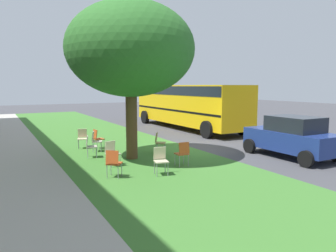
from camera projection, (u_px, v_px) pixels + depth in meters
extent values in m
plane|color=#424247|center=(199.00, 148.00, 14.59)|extent=(80.00, 80.00, 0.00)
cube|color=#3D752D|center=(134.00, 155.00, 13.06)|extent=(48.00, 6.00, 0.01)
cube|color=#ADA89E|center=(16.00, 169.00, 10.95)|extent=(48.00, 2.80, 0.01)
cylinder|color=brown|center=(132.00, 120.00, 12.35)|extent=(0.44, 0.44, 3.04)
ellipsoid|color=#2D6B28|center=(131.00, 49.00, 12.01)|extent=(4.86, 4.86, 3.59)
cube|color=beige|center=(82.00, 139.00, 14.47)|extent=(0.50, 0.51, 0.04)
cube|color=beige|center=(82.00, 133.00, 14.62)|extent=(0.19, 0.41, 0.40)
cylinder|color=gray|center=(78.00, 145.00, 14.30)|extent=(0.02, 0.02, 0.42)
cylinder|color=gray|center=(87.00, 144.00, 14.38)|extent=(0.02, 0.02, 0.42)
cylinder|color=gray|center=(79.00, 143.00, 14.62)|extent=(0.02, 0.02, 0.42)
cylinder|color=gray|center=(87.00, 143.00, 14.71)|extent=(0.02, 0.02, 0.42)
cube|color=beige|center=(161.00, 161.00, 10.15)|extent=(0.49, 0.50, 0.04)
cube|color=beige|center=(160.00, 153.00, 10.29)|extent=(0.18, 0.41, 0.40)
cylinder|color=gray|center=(157.00, 170.00, 9.97)|extent=(0.02, 0.02, 0.42)
cylinder|color=gray|center=(168.00, 169.00, 10.07)|extent=(0.02, 0.02, 0.42)
cylinder|color=gray|center=(154.00, 168.00, 10.30)|extent=(0.02, 0.02, 0.42)
cylinder|color=gray|center=(165.00, 167.00, 10.39)|extent=(0.02, 0.02, 0.42)
cube|color=#C64C1E|center=(182.00, 154.00, 11.31)|extent=(0.41, 0.43, 0.04)
cube|color=#C64C1E|center=(184.00, 148.00, 11.12)|extent=(0.10, 0.40, 0.40)
cylinder|color=gray|center=(184.00, 159.00, 11.57)|extent=(0.02, 0.02, 0.42)
cylinder|color=gray|center=(175.00, 160.00, 11.41)|extent=(0.02, 0.02, 0.42)
cylinder|color=gray|center=(188.00, 160.00, 11.27)|extent=(0.02, 0.02, 0.42)
cylinder|color=gray|center=(179.00, 162.00, 11.11)|extent=(0.02, 0.02, 0.42)
cube|color=#ADA393|center=(97.00, 141.00, 13.80)|extent=(0.54, 0.53, 0.04)
cube|color=#ADA393|center=(93.00, 136.00, 13.75)|extent=(0.40, 0.24, 0.40)
cylinder|color=gray|center=(101.00, 147.00, 13.67)|extent=(0.02, 0.02, 0.42)
cylinder|color=gray|center=(102.00, 146.00, 14.03)|extent=(0.02, 0.02, 0.42)
cylinder|color=gray|center=(93.00, 148.00, 13.64)|extent=(0.02, 0.02, 0.42)
cylinder|color=gray|center=(94.00, 146.00, 13.99)|extent=(0.02, 0.02, 0.42)
cube|color=#ADA393|center=(92.00, 147.00, 12.63)|extent=(0.50, 0.48, 0.04)
cube|color=#ADA393|center=(87.00, 141.00, 12.55)|extent=(0.41, 0.17, 0.40)
cylinder|color=gray|center=(97.00, 153.00, 12.54)|extent=(0.02, 0.02, 0.42)
cylinder|color=gray|center=(96.00, 151.00, 12.88)|extent=(0.02, 0.02, 0.42)
cylinder|color=gray|center=(88.00, 153.00, 12.44)|extent=(0.02, 0.02, 0.42)
cylinder|color=gray|center=(87.00, 152.00, 12.79)|extent=(0.02, 0.02, 0.42)
cube|color=#C64C1E|center=(99.00, 139.00, 14.46)|extent=(0.47, 0.45, 0.04)
cube|color=#C64C1E|center=(95.00, 134.00, 14.32)|extent=(0.41, 0.13, 0.40)
cylinder|color=gray|center=(104.00, 144.00, 14.44)|extent=(0.02, 0.02, 0.42)
cylinder|color=gray|center=(101.00, 143.00, 14.73)|extent=(0.02, 0.02, 0.42)
cylinder|color=gray|center=(97.00, 145.00, 14.24)|extent=(0.02, 0.02, 0.42)
cylinder|color=gray|center=(94.00, 144.00, 14.53)|extent=(0.02, 0.02, 0.42)
cube|color=beige|center=(113.00, 154.00, 11.29)|extent=(0.49, 0.50, 0.04)
cube|color=beige|center=(110.00, 146.00, 11.39)|extent=(0.18, 0.41, 0.40)
cylinder|color=gray|center=(112.00, 162.00, 11.08)|extent=(0.02, 0.02, 0.42)
cylinder|color=gray|center=(120.00, 160.00, 11.32)|extent=(0.02, 0.02, 0.42)
cylinder|color=gray|center=(106.00, 160.00, 11.32)|extent=(0.02, 0.02, 0.42)
cylinder|color=gray|center=(115.00, 159.00, 11.57)|extent=(0.02, 0.02, 0.42)
cube|color=olive|center=(161.00, 143.00, 13.46)|extent=(0.57, 0.57, 0.04)
cube|color=olive|center=(156.00, 137.00, 13.45)|extent=(0.38, 0.30, 0.40)
cylinder|color=gray|center=(164.00, 149.00, 13.30)|extent=(0.02, 0.02, 0.42)
cylinder|color=gray|center=(165.00, 147.00, 13.65)|extent=(0.02, 0.02, 0.42)
cylinder|color=gray|center=(156.00, 149.00, 13.33)|extent=(0.02, 0.02, 0.42)
cylinder|color=gray|center=(157.00, 147.00, 13.69)|extent=(0.02, 0.02, 0.42)
cube|color=#C64C1E|center=(114.00, 163.00, 9.90)|extent=(0.58, 0.58, 0.04)
cube|color=#C64C1E|center=(112.00, 157.00, 9.70)|extent=(0.32, 0.36, 0.40)
cylinder|color=gray|center=(122.00, 169.00, 10.07)|extent=(0.02, 0.02, 0.42)
cylinder|color=gray|center=(111.00, 169.00, 10.13)|extent=(0.02, 0.02, 0.42)
cylinder|color=gray|center=(118.00, 172.00, 9.74)|extent=(0.02, 0.02, 0.42)
cylinder|color=gray|center=(107.00, 172.00, 9.80)|extent=(0.02, 0.02, 0.42)
cube|color=navy|center=(291.00, 140.00, 12.69)|extent=(3.70, 1.64, 0.76)
cube|color=#1E232B|center=(295.00, 125.00, 12.48)|extent=(1.90, 1.44, 0.64)
cylinder|color=black|center=(249.00, 146.00, 13.54)|extent=(0.60, 0.18, 0.60)
cylinder|color=black|center=(278.00, 142.00, 14.37)|extent=(0.60, 0.18, 0.60)
cylinder|color=black|center=(306.00, 159.00, 11.10)|extent=(0.60, 0.18, 0.60)
cube|color=yellow|center=(187.00, 104.00, 21.21)|extent=(10.40, 2.44, 2.50)
cube|color=black|center=(187.00, 109.00, 21.25)|extent=(10.30, 2.46, 0.12)
cube|color=black|center=(187.00, 90.00, 21.10)|extent=(10.30, 2.46, 0.56)
cylinder|color=black|center=(145.00, 117.00, 24.23)|extent=(0.96, 0.28, 0.96)
cylinder|color=black|center=(174.00, 116.00, 25.43)|extent=(0.96, 0.28, 0.96)
cylinder|color=black|center=(207.00, 130.00, 17.28)|extent=(0.96, 0.28, 0.96)
cylinder|color=black|center=(242.00, 127.00, 18.48)|extent=(0.96, 0.28, 0.96)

